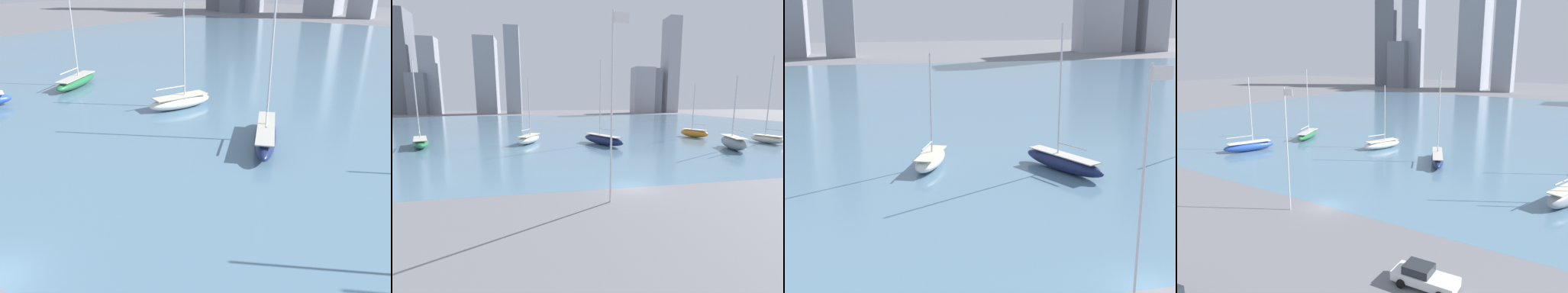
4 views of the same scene
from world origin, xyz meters
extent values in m
cube|color=slate|center=(0.00, 70.00, 0.00)|extent=(180.00, 140.00, 0.00)
ellipsoid|color=#19234C|center=(3.38, 24.35, 0.89)|extent=(6.29, 10.72, 1.78)
cube|color=#BCB7AD|center=(3.38, 24.35, 1.73)|extent=(5.16, 8.79, 0.10)
cube|color=#2D2D33|center=(3.38, 24.35, 0.40)|extent=(0.96, 1.85, 0.80)
cylinder|color=silver|center=(3.04, 25.09, 8.41)|extent=(0.18, 0.18, 13.26)
cylinder|color=silver|center=(3.85, 23.30, 2.88)|extent=(1.76, 3.63, 0.14)
ellipsoid|color=#236B3D|center=(-28.27, 27.74, 0.77)|extent=(5.84, 9.92, 1.52)
cube|color=#BCB7AD|center=(-28.27, 27.74, 1.48)|extent=(4.78, 8.14, 0.10)
cube|color=#2D2D33|center=(-28.27, 27.74, 0.35)|extent=(0.80, 1.69, 0.68)
cylinder|color=silver|center=(-28.55, 28.42, 8.07)|extent=(0.18, 0.18, 13.08)
cylinder|color=silver|center=(-27.69, 26.30, 2.63)|extent=(1.84, 4.29, 0.14)
ellipsoid|color=white|center=(-9.93, 28.57, 0.79)|extent=(5.28, 8.49, 1.56)
cube|color=beige|center=(-9.93, 28.57, 1.52)|extent=(4.33, 6.96, 0.10)
cube|color=#2D2D33|center=(-9.93, 28.57, 0.36)|extent=(0.70, 1.43, 0.70)
cylinder|color=silver|center=(-9.70, 29.14, 6.79)|extent=(0.18, 0.18, 10.44)
cylinder|color=silver|center=(-10.41, 27.37, 2.67)|extent=(1.55, 3.61, 0.14)
camera|label=1|loc=(17.25, -6.18, 14.14)|focal=35.00mm
camera|label=2|loc=(-8.17, -21.59, 7.60)|focal=24.00mm
camera|label=3|loc=(-16.34, -26.89, 16.52)|focal=50.00mm
camera|label=4|loc=(27.35, -32.15, 17.05)|focal=35.00mm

